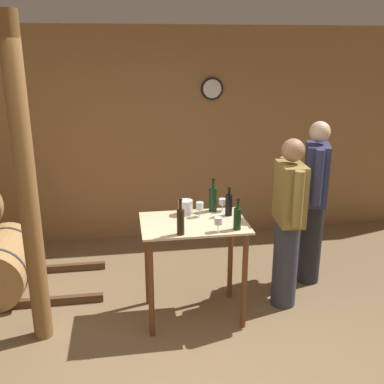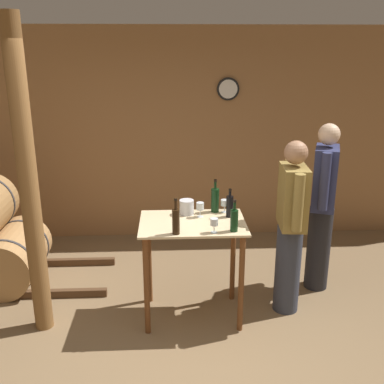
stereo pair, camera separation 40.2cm
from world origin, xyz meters
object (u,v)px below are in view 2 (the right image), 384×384
(wine_bottle_far_left, at_px, (176,220))
(wine_glass_near_center, at_px, (214,222))
(wine_bottle_left, at_px, (215,200))
(wine_bottle_right, at_px, (230,206))
(wine_bottle_center, at_px, (234,219))
(person_visitor_with_scarf, at_px, (291,225))
(wine_glass_near_right, at_px, (224,203))
(wine_glass_near_left, at_px, (200,207))
(wooden_post, at_px, (29,185))
(ice_bucket, at_px, (187,207))
(person_host, at_px, (323,205))

(wine_bottle_far_left, distance_m, wine_glass_near_center, 0.32)
(wine_bottle_left, xyz_separation_m, wine_bottle_right, (0.12, -0.14, -0.01))
(wine_glass_near_center, bearing_deg, wine_bottle_center, 8.18)
(wine_glass_near_center, xyz_separation_m, person_visitor_with_scarf, (0.74, 0.30, -0.16))
(wine_bottle_right, height_order, wine_glass_near_right, wine_bottle_right)
(wine_bottle_center, distance_m, wine_bottle_right, 0.34)
(wine_glass_near_left, bearing_deg, wine_glass_near_right, 24.73)
(wine_bottle_left, xyz_separation_m, wine_glass_near_left, (-0.15, -0.13, -0.02))
(wooden_post, bearing_deg, person_visitor_with_scarf, 4.37)
(wine_bottle_far_left, distance_m, wine_bottle_center, 0.49)
(wine_bottle_center, xyz_separation_m, person_visitor_with_scarf, (0.57, 0.28, -0.17))
(wine_bottle_far_left, bearing_deg, wine_glass_near_center, 1.90)
(wine_glass_near_left, bearing_deg, wine_bottle_center, -52.85)
(wine_bottle_left, relative_size, wine_glass_near_right, 2.55)
(wooden_post, bearing_deg, ice_bucket, 13.80)
(wine_bottle_left, height_order, wine_glass_near_right, wine_bottle_left)
(wine_bottle_center, bearing_deg, ice_bucket, 131.84)
(wine_glass_near_right, bearing_deg, wine_glass_near_center, -106.67)
(wine_bottle_far_left, xyz_separation_m, person_visitor_with_scarf, (1.06, 0.31, -0.19))
(wine_bottle_left, distance_m, ice_bucket, 0.28)
(wine_bottle_far_left, relative_size, wine_glass_near_left, 2.26)
(wine_bottle_center, relative_size, person_host, 0.16)
(wine_bottle_far_left, bearing_deg, wine_glass_near_right, 46.72)
(wine_bottle_right, relative_size, wine_glass_near_right, 2.16)
(ice_bucket, bearing_deg, wine_glass_near_right, 4.64)
(wine_bottle_left, height_order, wine_glass_near_left, wine_bottle_left)
(wine_glass_near_right, bearing_deg, person_host, 12.78)
(wine_bottle_far_left, distance_m, person_visitor_with_scarf, 1.12)
(wooden_post, relative_size, wine_glass_near_left, 19.42)
(wine_bottle_far_left, xyz_separation_m, wine_bottle_right, (0.50, 0.37, -0.01))
(wooden_post, bearing_deg, wine_glass_near_right, 11.89)
(wooden_post, height_order, wine_bottle_left, wooden_post)
(person_host, height_order, person_visitor_with_scarf, person_host)
(wine_glass_near_right, xyz_separation_m, ice_bucket, (-0.36, -0.03, -0.02))
(wine_glass_near_left, distance_m, wine_glass_near_right, 0.26)
(wooden_post, distance_m, wine_glass_near_right, 1.74)
(person_host, bearing_deg, wooden_post, -167.77)
(wine_glass_near_right, bearing_deg, wine_bottle_left, 166.43)
(person_visitor_with_scarf, bearing_deg, wooden_post, -175.63)
(wine_bottle_right, xyz_separation_m, wine_glass_near_right, (-0.03, 0.12, -0.02))
(wine_bottle_left, distance_m, wine_bottle_right, 0.19)
(wooden_post, relative_size, wine_bottle_far_left, 8.58)
(wooden_post, relative_size, person_host, 1.55)
(person_visitor_with_scarf, bearing_deg, wine_glass_near_left, 175.19)
(wine_glass_near_left, xyz_separation_m, wine_glass_near_right, (0.24, 0.11, -0.01))
(wooden_post, height_order, person_host, wooden_post)
(wine_bottle_left, bearing_deg, person_host, 10.75)
(wine_bottle_left, distance_m, person_host, 1.14)
(person_visitor_with_scarf, bearing_deg, wine_bottle_left, 163.64)
(wine_bottle_right, relative_size, wine_glass_near_center, 2.11)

